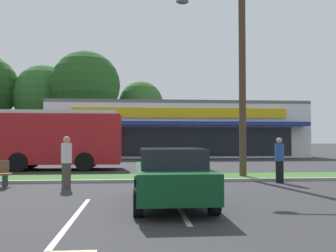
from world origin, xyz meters
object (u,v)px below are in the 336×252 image
at_px(pedestrian_by_pole, 66,162).
at_px(pedestrian_near_bench, 280,160).
at_px(utility_pole, 239,44).
at_px(car_3, 171,176).
at_px(car_0, 1,153).
at_px(city_bus, 8,138).

bearing_deg(pedestrian_by_pole, pedestrian_near_bench, 28.03).
height_order(utility_pole, pedestrian_by_pole, utility_pole).
bearing_deg(car_3, pedestrian_by_pole, 43.00).
distance_m(car_0, pedestrian_by_pole, 14.50).
bearing_deg(city_bus, car_0, -66.69).
xyz_separation_m(city_bus, car_0, (-2.15, 4.97, -1.01)).
height_order(utility_pole, car_0, utility_pole).
bearing_deg(pedestrian_near_bench, city_bus, -53.36).
bearing_deg(pedestrian_near_bench, car_3, 19.18).
relative_size(city_bus, pedestrian_near_bench, 7.03).
relative_size(utility_pole, pedestrian_near_bench, 6.26).
bearing_deg(city_bus, car_3, 124.72).
relative_size(city_bus, pedestrian_by_pole, 6.83).
distance_m(city_bus, pedestrian_by_pole, 9.16).
bearing_deg(utility_pole, car_0, 142.84).
height_order(car_3, pedestrian_by_pole, pedestrian_by_pole).
bearing_deg(utility_pole, pedestrian_near_bench, -54.52).
height_order(car_0, car_3, car_3).
xyz_separation_m(utility_pole, pedestrian_near_bench, (1.13, -1.58, -4.98)).
xyz_separation_m(utility_pole, pedestrian_by_pole, (-6.86, -2.49, -4.95)).
relative_size(pedestrian_near_bench, pedestrian_by_pole, 0.97).
relative_size(car_0, pedestrian_by_pole, 2.56).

